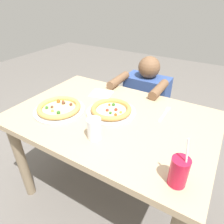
% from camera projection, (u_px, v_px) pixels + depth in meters
% --- Properties ---
extents(ground_plane, '(8.00, 8.00, 0.00)m').
position_uv_depth(ground_plane, '(111.00, 190.00, 1.70)').
color(ground_plane, '#66605B').
extents(dining_table, '(1.30, 0.88, 0.75)m').
position_uv_depth(dining_table, '(111.00, 129.00, 1.36)').
color(dining_table, tan).
rests_on(dining_table, ground).
extents(pizza_near, '(0.34, 0.34, 0.04)m').
position_uv_depth(pizza_near, '(59.00, 108.00, 1.34)').
color(pizza_near, '#B7B7BC').
rests_on(pizza_near, dining_table).
extents(pizza_far, '(0.33, 0.33, 0.05)m').
position_uv_depth(pizza_far, '(111.00, 110.00, 1.32)').
color(pizza_far, '#B7B7BC').
rests_on(pizza_far, dining_table).
extents(drink_cup_colored, '(0.08, 0.08, 0.24)m').
position_uv_depth(drink_cup_colored, '(179.00, 172.00, 0.82)').
color(drink_cup_colored, red).
rests_on(drink_cup_colored, dining_table).
extents(water_cup_clear, '(0.08, 0.08, 0.12)m').
position_uv_depth(water_cup_clear, '(94.00, 129.00, 1.08)').
color(water_cup_clear, silver).
rests_on(water_cup_clear, dining_table).
extents(paper_napkin, '(0.19, 0.17, 0.00)m').
position_uv_depth(paper_napkin, '(101.00, 94.00, 1.58)').
color(paper_napkin, white).
rests_on(paper_napkin, dining_table).
extents(fork, '(0.02, 0.20, 0.00)m').
position_uv_depth(fork, '(165.00, 114.00, 1.32)').
color(fork, silver).
rests_on(fork, dining_table).
extents(diner_seated, '(0.43, 0.53, 0.96)m').
position_uv_depth(diner_seated, '(145.00, 110.00, 2.00)').
color(diner_seated, '#333847').
rests_on(diner_seated, ground).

